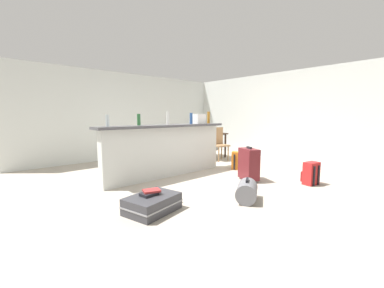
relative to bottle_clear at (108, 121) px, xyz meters
name	(u,v)px	position (x,y,z in m)	size (l,w,h in m)	color
ground_plane	(202,175)	(1.93, -0.33, -1.21)	(13.00, 13.00, 0.05)	#ADA393
wall_back	(133,116)	(1.93, 2.72, 0.07)	(6.60, 0.10, 2.50)	silver
wall_right	(267,116)	(4.98, -0.03, 0.07)	(0.10, 6.00, 2.50)	silver
partition_half_wall	(167,152)	(1.25, 0.02, -0.67)	(2.80, 0.20, 1.03)	silver
bar_countertop	(167,126)	(1.25, 0.02, -0.13)	(2.96, 0.40, 0.05)	#4C4C51
bottle_clear	(108,121)	(0.00, 0.00, 0.00)	(0.06, 0.06, 0.21)	silver
bottle_green	(139,120)	(0.65, 0.09, 0.01)	(0.06, 0.06, 0.22)	#2D6B38
bottle_white	(168,118)	(1.27, 0.00, 0.03)	(0.06, 0.06, 0.27)	silver
bottle_blue	(191,118)	(1.90, -0.01, 0.02)	(0.07, 0.07, 0.24)	#284C89
bottle_amber	(209,118)	(2.45, 0.00, 0.04)	(0.06, 0.06, 0.28)	#9E661E
grocery_bag	(199,119)	(2.18, 0.04, 0.01)	(0.26, 0.18, 0.22)	silver
dining_table	(206,136)	(3.42, 1.04, -0.54)	(1.10, 0.80, 0.74)	#332319
dining_chair_near_partition	(219,142)	(3.43, 0.54, -0.67)	(0.48, 0.48, 0.93)	#9E754C
suitcase_flat_charcoal	(153,204)	(-0.01, -1.38, -1.07)	(0.88, 0.64, 0.22)	#38383D
backpack_red	(311,174)	(2.87, -2.24, -0.98)	(0.31, 0.28, 0.42)	red
suitcase_upright_maroon	(249,164)	(2.24, -1.31, -0.85)	(0.40, 0.50, 0.67)	maroon
backpack_orange	(238,161)	(2.87, -0.57, -0.98)	(0.33, 0.33, 0.42)	orange
duffel_bag_grey	(247,191)	(1.26, -1.97, -1.03)	(0.57, 0.51, 0.34)	slate
book_stack	(150,193)	(-0.02, -1.35, -0.93)	(0.29, 0.22, 0.07)	black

